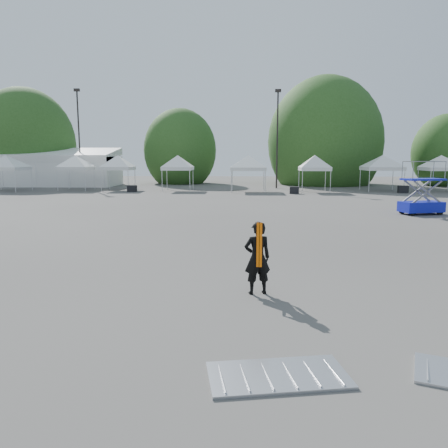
{
  "coord_description": "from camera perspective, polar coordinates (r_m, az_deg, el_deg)",
  "views": [
    {
      "loc": [
        -0.31,
        -12.8,
        3.15
      ],
      "look_at": [
        -0.86,
        -0.75,
        1.3
      ],
      "focal_mm": 35.0,
      "sensor_mm": 36.0,
      "label": 1
    }
  ],
  "objects": [
    {
      "name": "crate_mid",
      "position": [
        38.47,
        9.17,
        4.38
      ],
      "size": [
        0.86,
        0.71,
        0.61
      ],
      "primitive_type": "cube",
      "rotation": [
        0.0,
        0.0,
        -0.14
      ],
      "color": "black",
      "rests_on": "ground"
    },
    {
      "name": "tent_f",
      "position": [
        40.79,
        11.78,
        8.42
      ],
      "size": [
        3.78,
        3.78,
        3.88
      ],
      "color": "silver",
      "rests_on": "ground"
    },
    {
      "name": "marquee",
      "position": [
        52.5,
        -21.95,
        6.82
      ],
      "size": [
        15.0,
        6.25,
        4.23
      ],
      "color": "white",
      "rests_on": "ground"
    },
    {
      "name": "light_pole_west",
      "position": [
        50.1,
        -18.43,
        11.29
      ],
      "size": [
        0.6,
        0.25,
        10.3
      ],
      "color": "black",
      "rests_on": "ground"
    },
    {
      "name": "crate_west",
      "position": [
        40.87,
        -11.92,
        4.54
      ],
      "size": [
        0.83,
        0.68,
        0.6
      ],
      "primitive_type": "cube",
      "rotation": [
        0.0,
        0.0,
        -0.11
      ],
      "color": "black",
      "rests_on": "ground"
    },
    {
      "name": "tent_b",
      "position": [
        44.55,
        -18.85,
        8.15
      ],
      "size": [
        3.99,
        3.99,
        3.88
      ],
      "color": "silver",
      "rests_on": "ground"
    },
    {
      "name": "crate_east",
      "position": [
        41.92,
        22.35,
        4.21
      ],
      "size": [
        0.91,
        0.75,
        0.65
      ],
      "primitive_type": "cube",
      "rotation": [
        0.0,
        0.0,
        -0.13
      ],
      "color": "black",
      "rests_on": "ground"
    },
    {
      "name": "tent_c",
      "position": [
        43.36,
        -13.72,
        8.36
      ],
      "size": [
        3.93,
        3.93,
        3.88
      ],
      "color": "silver",
      "rests_on": "ground"
    },
    {
      "name": "tent_e",
      "position": [
        40.45,
        3.19,
        8.59
      ],
      "size": [
        4.54,
        4.54,
        3.88
      ],
      "color": "silver",
      "rests_on": "ground"
    },
    {
      "name": "tent_g",
      "position": [
        43.67,
        20.0,
        8.09
      ],
      "size": [
        4.72,
        4.72,
        3.88
      ],
      "color": "silver",
      "rests_on": "ground"
    },
    {
      "name": "tree_far_w",
      "position": [
        56.94,
        -24.55,
        9.35
      ],
      "size": [
        4.8,
        4.8,
        7.3
      ],
      "color": "#382314",
      "rests_on": "ground"
    },
    {
      "name": "barrier_left",
      "position": [
        6.74,
        7.05,
        -18.95
      ],
      "size": [
        2.15,
        1.34,
        0.06
      ],
      "rotation": [
        0.0,
        0.0,
        0.17
      ],
      "color": "#ADB0B6",
      "rests_on": "ground"
    },
    {
      "name": "tent_d",
      "position": [
        41.78,
        -6.07,
        8.56
      ],
      "size": [
        3.92,
        3.92,
        3.88
      ],
      "color": "silver",
      "rests_on": "ground"
    },
    {
      "name": "light_pole_east",
      "position": [
        44.98,
        6.98,
        11.68
      ],
      "size": [
        0.6,
        0.25,
        9.8
      ],
      "color": "black",
      "rests_on": "ground"
    },
    {
      "name": "tree_mid_w",
      "position": [
        53.36,
        -5.75,
        9.53
      ],
      "size": [
        4.16,
        4.16,
        6.33
      ],
      "color": "#382314",
      "rests_on": "ground"
    },
    {
      "name": "tent_h",
      "position": [
        44.8,
        26.52,
        7.71
      ],
      "size": [
        4.31,
        4.31,
        3.88
      ],
      "color": "silver",
      "rests_on": "ground"
    },
    {
      "name": "tent_a",
      "position": [
        45.74,
        -26.62,
        7.7
      ],
      "size": [
        4.72,
        4.72,
        3.88
      ],
      "color": "silver",
      "rests_on": "ground"
    },
    {
      "name": "tree_mid_e",
      "position": [
        52.66,
        13.02,
        10.35
      ],
      "size": [
        5.12,
        5.12,
        7.79
      ],
      "color": "#382314",
      "rests_on": "ground"
    },
    {
      "name": "scissor_lift",
      "position": [
        26.52,
        24.49,
        4.33
      ],
      "size": [
        2.49,
        1.69,
        2.93
      ],
      "rotation": [
        0.0,
        0.0,
        0.26
      ],
      "color": "#0B1695",
      "rests_on": "ground"
    },
    {
      "name": "ground",
      "position": [
        13.19,
        3.92,
        -5.12
      ],
      "size": [
        120.0,
        120.0,
        0.0
      ],
      "primitive_type": "plane",
      "color": "#474442",
      "rests_on": "ground"
    },
    {
      "name": "tree_far_e",
      "position": [
        54.57,
        27.06,
        8.29
      ],
      "size": [
        3.84,
        3.84,
        5.84
      ],
      "color": "#382314",
      "rests_on": "ground"
    },
    {
      "name": "man",
      "position": [
        10.11,
        4.38,
        -4.43
      ],
      "size": [
        0.7,
        0.55,
        1.7
      ],
      "rotation": [
        0.0,
        0.0,
        3.39
      ],
      "color": "black",
      "rests_on": "ground"
    }
  ]
}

